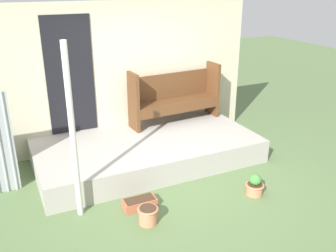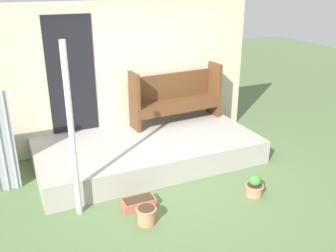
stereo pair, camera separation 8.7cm
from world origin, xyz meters
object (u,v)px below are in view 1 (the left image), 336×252
object	(u,v)px
bench	(174,95)
flower_pot_middle	(255,186)
flower_pot_left	(148,215)
planter_box_rect	(140,203)
support_post	(73,135)

from	to	relation	value
bench	flower_pot_middle	distance (m)	2.42
bench	flower_pot_left	world-z (taller)	bench
planter_box_rect	support_post	bearing A→B (deg)	165.30
support_post	flower_pot_middle	bearing A→B (deg)	-14.13
support_post	planter_box_rect	distance (m)	1.34
flower_pot_left	planter_box_rect	bearing A→B (deg)	85.37
planter_box_rect	flower_pot_left	bearing A→B (deg)	-94.63
bench	flower_pot_left	bearing A→B (deg)	-126.92
bench	planter_box_rect	world-z (taller)	bench
flower_pot_left	flower_pot_middle	size ratio (longest dim) A/B	0.85
bench	flower_pot_middle	size ratio (longest dim) A/B	5.47
support_post	flower_pot_left	distance (m)	1.39
flower_pot_middle	planter_box_rect	size ratio (longest dim) A/B	0.71
flower_pot_left	flower_pot_middle	distance (m)	1.66
support_post	bench	size ratio (longest dim) A/B	1.30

